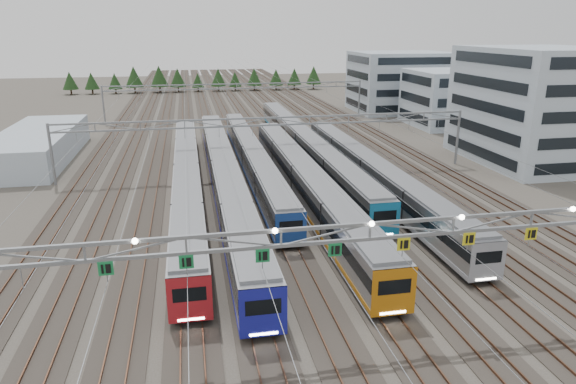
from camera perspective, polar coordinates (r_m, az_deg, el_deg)
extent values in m
plane|color=#47423A|center=(35.63, 8.50, -15.29)|extent=(400.00, 400.00, 0.00)
cube|color=#2D2823|center=(129.87, -6.28, 9.11)|extent=(54.00, 260.00, 0.08)
cube|color=brown|center=(130.27, -17.63, 8.48)|extent=(0.08, 260.00, 0.16)
cube|color=brown|center=(134.36, 4.75, 9.50)|extent=(0.08, 260.00, 0.16)
cube|color=brown|center=(129.80, -6.60, 9.15)|extent=(0.08, 260.00, 0.16)
cube|color=brown|center=(129.91, -5.96, 9.18)|extent=(0.08, 260.00, 0.16)
cube|color=black|center=(63.33, -11.07, 0.07)|extent=(2.50, 58.46, 0.38)
cube|color=#9FA2A7|center=(62.81, -11.17, 1.66)|extent=(2.94, 59.66, 3.31)
cube|color=black|center=(62.71, -11.19, 2.01)|extent=(3.00, 59.36, 1.00)
cube|color=#B11B22|center=(63.20, -11.10, 0.45)|extent=(2.99, 59.36, 0.37)
cube|color=slate|center=(62.36, -11.27, 3.21)|extent=(2.65, 58.46, 0.26)
cube|color=#B11B22|center=(35.10, -10.86, -11.66)|extent=(2.96, 0.12, 3.31)
cube|color=black|center=(34.88, -10.89, -11.11)|extent=(2.20, 0.10, 1.00)
cube|color=white|center=(35.77, -10.72, -13.72)|extent=(1.76, 0.06, 0.16)
cube|color=black|center=(63.85, -7.04, 0.42)|extent=(2.59, 64.49, 0.39)
cube|color=#9FA2A7|center=(63.32, -7.11, 2.06)|extent=(3.04, 65.81, 3.42)
cube|color=black|center=(63.21, -7.12, 2.42)|extent=(3.10, 65.48, 1.03)
cube|color=#191B96|center=(63.72, -7.06, 0.81)|extent=(3.09, 65.48, 0.38)
cube|color=slate|center=(62.86, -7.17, 3.66)|extent=(2.74, 64.49, 0.27)
cube|color=#191B96|center=(32.99, -2.77, -13.23)|extent=(3.06, 0.12, 3.42)
cube|color=black|center=(32.76, -2.77, -12.64)|extent=(2.28, 0.10, 1.03)
cube|color=white|center=(33.74, -2.71, -15.46)|extent=(1.83, 0.06, 0.16)
cube|color=black|center=(72.16, -3.97, 2.53)|extent=(2.40, 54.04, 0.36)
cube|color=#9FA2A7|center=(71.72, -4.00, 3.89)|extent=(2.82, 55.15, 3.18)
cube|color=black|center=(71.63, -4.01, 4.19)|extent=(2.88, 54.87, 0.96)
cube|color=#1C4098|center=(72.05, -3.98, 2.86)|extent=(2.87, 54.87, 0.35)
cube|color=slate|center=(71.34, -4.03, 5.21)|extent=(2.54, 54.04, 0.25)
cube|color=#1C4098|center=(45.78, 0.34, -4.22)|extent=(2.84, 0.12, 3.18)
cube|color=black|center=(45.61, 0.35, -3.79)|extent=(2.12, 0.10, 0.96)
cube|color=white|center=(46.26, 0.35, -5.84)|extent=(1.69, 0.06, 0.15)
cube|color=black|center=(60.62, 1.81, -0.39)|extent=(2.64, 53.62, 0.40)
cube|color=#9FA2A7|center=(60.04, 1.82, 1.36)|extent=(3.11, 54.72, 3.50)
cube|color=black|center=(59.92, 1.83, 1.75)|extent=(3.17, 54.44, 1.05)
cube|color=#C77311|center=(60.47, 1.81, 0.02)|extent=(3.16, 54.44, 0.39)
cube|color=slate|center=(59.54, 1.84, 3.08)|extent=(2.80, 53.62, 0.28)
cube|color=#C77311|center=(35.83, 11.69, -10.85)|extent=(3.13, 0.12, 3.50)
cube|color=black|center=(35.61, 11.75, -10.28)|extent=(2.33, 0.10, 1.05)
cube|color=white|center=(36.53, 11.57, -13.00)|extent=(1.87, 0.06, 0.17)
cube|color=black|center=(79.88, 1.87, 4.07)|extent=(2.53, 65.78, 0.38)
cube|color=#9FA2A7|center=(79.47, 1.88, 5.37)|extent=(2.98, 67.12, 3.35)
cube|color=black|center=(79.38, 1.89, 5.66)|extent=(3.04, 66.79, 1.01)
cube|color=#197AB2|center=(79.78, 1.87, 4.38)|extent=(3.03, 66.79, 0.37)
cube|color=slate|center=(79.10, 1.90, 6.63)|extent=(2.68, 65.78, 0.27)
cube|color=#197AB2|center=(48.66, 10.68, -3.05)|extent=(3.00, 0.12, 3.35)
cube|color=black|center=(48.49, 10.72, -2.62)|extent=(2.23, 0.10, 1.01)
cube|color=white|center=(49.14, 10.61, -4.67)|extent=(1.79, 0.06, 0.16)
cube|color=black|center=(65.02, 9.15, 0.64)|extent=(2.47, 51.20, 0.37)
cube|color=#9FA2A7|center=(64.52, 9.23, 2.17)|extent=(2.90, 52.25, 3.26)
cube|color=black|center=(64.42, 9.25, 2.51)|extent=(2.96, 51.99, 0.98)
cube|color=#9699A3|center=(64.90, 9.17, 1.00)|extent=(2.95, 51.99, 0.36)
cube|color=slate|center=(64.08, 9.31, 3.66)|extent=(2.61, 51.20, 0.26)
cube|color=#9699A3|center=(42.49, 21.32, -7.25)|extent=(2.92, 0.12, 3.26)
cube|color=black|center=(42.31, 21.40, -6.78)|extent=(2.18, 0.10, 0.98)
cube|color=white|center=(43.03, 21.15, -9.00)|extent=(1.74, 0.06, 0.16)
cube|color=gray|center=(32.08, 9.13, -3.51)|extent=(56.00, 0.22, 0.22)
cube|color=gray|center=(32.45, 9.05, -5.16)|extent=(56.00, 0.22, 0.22)
cube|color=#187B3E|center=(31.18, -19.60, -8.01)|extent=(0.85, 0.06, 0.85)
cube|color=#187B3E|center=(30.76, -11.23, -7.63)|extent=(0.85, 0.06, 0.85)
cube|color=#187B3E|center=(31.00, -2.84, -7.08)|extent=(0.85, 0.06, 0.85)
cube|color=#187B3E|center=(31.88, 5.24, -6.41)|extent=(0.85, 0.06, 0.85)
cube|color=yellow|center=(33.34, 12.73, -5.67)|extent=(0.85, 0.06, 0.85)
cube|color=yellow|center=(35.33, 19.47, -4.93)|extent=(0.85, 0.06, 0.85)
cube|color=yellow|center=(37.74, 25.40, -4.21)|extent=(0.85, 0.06, 0.85)
cylinder|color=gray|center=(71.83, -24.79, 3.80)|extent=(0.36, 0.36, 8.00)
cylinder|color=gray|center=(79.68, 18.32, 5.77)|extent=(0.36, 0.36, 8.00)
cube|color=gray|center=(69.77, -2.13, 8.24)|extent=(56.00, 0.22, 0.22)
cube|color=gray|center=(69.95, -2.12, 7.44)|extent=(56.00, 0.22, 0.22)
cylinder|color=gray|center=(115.34, -19.83, 9.09)|extent=(0.36, 0.36, 8.00)
cylinder|color=gray|center=(120.39, 7.92, 10.28)|extent=(0.36, 0.36, 8.00)
cube|color=gray|center=(114.07, -5.74, 11.87)|extent=(56.00, 0.22, 0.22)
cube|color=gray|center=(114.18, -5.72, 11.37)|extent=(56.00, 0.22, 0.22)
cube|color=#ABBDCC|center=(85.49, 26.15, 8.61)|extent=(18.00, 22.00, 16.72)
cube|color=#ABBDCC|center=(111.85, 17.19, 9.93)|extent=(14.00, 16.00, 11.18)
cube|color=#ABBDCC|center=(129.53, 12.38, 11.88)|extent=(22.00, 18.00, 13.92)
cube|color=#ABBDCC|center=(87.70, -26.07, 4.70)|extent=(10.00, 30.00, 4.43)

